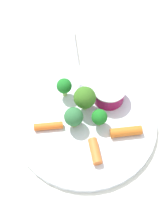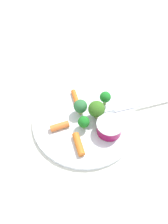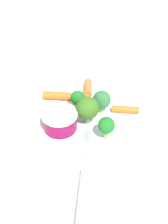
{
  "view_description": "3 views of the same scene",
  "coord_description": "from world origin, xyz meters",
  "px_view_note": "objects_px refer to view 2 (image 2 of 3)",
  "views": [
    {
      "loc": [
        0.2,
        0.25,
        0.56
      ],
      "look_at": [
        -0.0,
        -0.01,
        0.03
      ],
      "focal_mm": 51.87,
      "sensor_mm": 36.0,
      "label": 1
    },
    {
      "loc": [
        -0.23,
        0.26,
        0.52
      ],
      "look_at": [
        0.01,
        -0.01,
        0.03
      ],
      "focal_mm": 37.17,
      "sensor_mm": 36.0,
      "label": 2
    },
    {
      "loc": [
        -0.21,
        -0.38,
        0.39
      ],
      "look_at": [
        -0.01,
        -0.0,
        0.02
      ],
      "focal_mm": 45.37,
      "sensor_mm": 36.0,
      "label": 3
    }
  ],
  "objects_px": {
    "broccoli_floret_1": "(80,106)",
    "broccoli_floret_3": "(84,122)",
    "plate": "(85,120)",
    "broccoli_floret_2": "(105,97)",
    "broccoli_floret_0": "(97,109)",
    "fork": "(138,106)",
    "napkin": "(21,224)",
    "carrot_stick_2": "(75,98)",
    "carrot_stick_0": "(60,126)",
    "carrot_stick_1": "(79,144)",
    "sauce_cup": "(109,127)"
  },
  "relations": [
    {
      "from": "sauce_cup",
      "to": "carrot_stick_2",
      "type": "distance_m",
      "value": 0.14
    },
    {
      "from": "fork",
      "to": "napkin",
      "type": "height_order",
      "value": "fork"
    },
    {
      "from": "fork",
      "to": "napkin",
      "type": "bearing_deg",
      "value": 89.1
    },
    {
      "from": "fork",
      "to": "sauce_cup",
      "type": "bearing_deg",
      "value": 85.29
    },
    {
      "from": "broccoli_floret_2",
      "to": "broccoli_floret_3",
      "type": "distance_m",
      "value": 0.1
    },
    {
      "from": "sauce_cup",
      "to": "carrot_stick_1",
      "type": "bearing_deg",
      "value": 71.06
    },
    {
      "from": "broccoli_floret_3",
      "to": "fork",
      "type": "bearing_deg",
      "value": -113.03
    },
    {
      "from": "broccoli_floret_2",
      "to": "carrot_stick_0",
      "type": "bearing_deg",
      "value": 75.57
    },
    {
      "from": "fork",
      "to": "broccoli_floret_1",
      "type": "bearing_deg",
      "value": 50.02
    },
    {
      "from": "broccoli_floret_1",
      "to": "carrot_stick_2",
      "type": "relative_size",
      "value": 0.87
    },
    {
      "from": "broccoli_floret_1",
      "to": "carrot_stick_1",
      "type": "relative_size",
      "value": 0.81
    },
    {
      "from": "broccoli_floret_2",
      "to": "carrot_stick_0",
      "type": "xyz_separation_m",
      "value": [
        0.04,
        0.14,
        -0.02
      ]
    },
    {
      "from": "broccoli_floret_1",
      "to": "fork",
      "type": "xyz_separation_m",
      "value": [
        -0.1,
        -0.12,
        -0.03
      ]
    },
    {
      "from": "carrot_stick_0",
      "to": "fork",
      "type": "bearing_deg",
      "value": -119.48
    },
    {
      "from": "plate",
      "to": "broccoli_floret_2",
      "type": "distance_m",
      "value": 0.08
    },
    {
      "from": "carrot_stick_2",
      "to": "broccoli_floret_1",
      "type": "bearing_deg",
      "value": 149.54
    },
    {
      "from": "broccoli_floret_1",
      "to": "broccoli_floret_3",
      "type": "bearing_deg",
      "value": 142.71
    },
    {
      "from": "broccoli_floret_3",
      "to": "fork",
      "type": "distance_m",
      "value": 0.17
    },
    {
      "from": "carrot_stick_2",
      "to": "napkin",
      "type": "distance_m",
      "value": 0.34
    },
    {
      "from": "plate",
      "to": "broccoli_floret_0",
      "type": "distance_m",
      "value": 0.05
    },
    {
      "from": "fork",
      "to": "napkin",
      "type": "relative_size",
      "value": 0.89
    },
    {
      "from": "napkin",
      "to": "carrot_stick_2",
      "type": "bearing_deg",
      "value": -65.88
    },
    {
      "from": "sauce_cup",
      "to": "napkin",
      "type": "distance_m",
      "value": 0.29
    },
    {
      "from": "broccoli_floret_1",
      "to": "fork",
      "type": "relative_size",
      "value": 0.28
    },
    {
      "from": "broccoli_floret_3",
      "to": "napkin",
      "type": "distance_m",
      "value": 0.26
    },
    {
      "from": "plate",
      "to": "sauce_cup",
      "type": "height_order",
      "value": "sauce_cup"
    },
    {
      "from": "carrot_stick_1",
      "to": "fork",
      "type": "distance_m",
      "value": 0.2
    },
    {
      "from": "sauce_cup",
      "to": "napkin",
      "type": "relative_size",
      "value": 0.34
    },
    {
      "from": "plate",
      "to": "napkin",
      "type": "height_order",
      "value": "plate"
    },
    {
      "from": "broccoli_floret_0",
      "to": "carrot_stick_2",
      "type": "bearing_deg",
      "value": -5.32
    },
    {
      "from": "broccoli_floret_3",
      "to": "carrot_stick_2",
      "type": "xyz_separation_m",
      "value": [
        0.08,
        -0.05,
        -0.02
      ]
    },
    {
      "from": "carrot_stick_1",
      "to": "carrot_stick_2",
      "type": "distance_m",
      "value": 0.15
    },
    {
      "from": "plate",
      "to": "sauce_cup",
      "type": "relative_size",
      "value": 4.17
    },
    {
      "from": "broccoli_floret_0",
      "to": "broccoli_floret_3",
      "type": "distance_m",
      "value": 0.05
    },
    {
      "from": "carrot_stick_1",
      "to": "fork",
      "type": "relative_size",
      "value": 0.34
    },
    {
      "from": "carrot_stick_0",
      "to": "fork",
      "type": "relative_size",
      "value": 0.28
    },
    {
      "from": "broccoli_floret_2",
      "to": "napkin",
      "type": "xyz_separation_m",
      "value": [
        -0.07,
        0.35,
        -0.04
      ]
    },
    {
      "from": "broccoli_floret_1",
      "to": "carrot_stick_2",
      "type": "bearing_deg",
      "value": -30.46
    },
    {
      "from": "carrot_stick_0",
      "to": "carrot_stick_2",
      "type": "height_order",
      "value": "carrot_stick_0"
    },
    {
      "from": "broccoli_floret_1",
      "to": "broccoli_floret_2",
      "type": "relative_size",
      "value": 1.06
    },
    {
      "from": "broccoli_floret_0",
      "to": "napkin",
      "type": "xyz_separation_m",
      "value": [
        -0.06,
        0.3,
        -0.05
      ]
    },
    {
      "from": "plate",
      "to": "broccoli_floret_2",
      "type": "height_order",
      "value": "broccoli_floret_2"
    },
    {
      "from": "broccoli_floret_2",
      "to": "broccoli_floret_3",
      "type": "bearing_deg",
      "value": 95.53
    },
    {
      "from": "broccoli_floret_3",
      "to": "broccoli_floret_0",
      "type": "bearing_deg",
      "value": -92.55
    },
    {
      "from": "carrot_stick_2",
      "to": "napkin",
      "type": "bearing_deg",
      "value": 114.12
    },
    {
      "from": "broccoli_floret_2",
      "to": "sauce_cup",
      "type": "bearing_deg",
      "value": 136.32
    },
    {
      "from": "broccoli_floret_1",
      "to": "carrot_stick_1",
      "type": "xyz_separation_m",
      "value": [
        -0.06,
        0.08,
        -0.02
      ]
    },
    {
      "from": "plate",
      "to": "broccoli_floret_0",
      "type": "height_order",
      "value": "broccoli_floret_0"
    },
    {
      "from": "carrot_stick_2",
      "to": "napkin",
      "type": "height_order",
      "value": "carrot_stick_2"
    },
    {
      "from": "broccoli_floret_0",
      "to": "broccoli_floret_2",
      "type": "relative_size",
      "value": 1.28
    }
  ]
}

